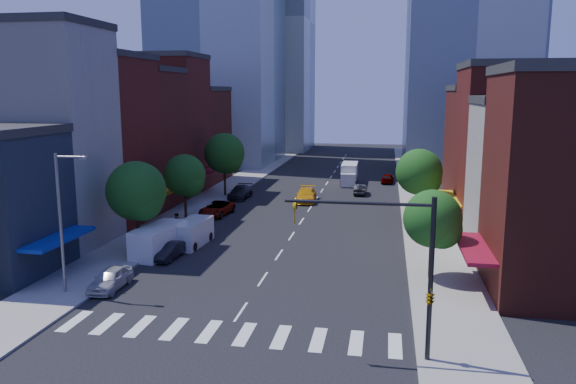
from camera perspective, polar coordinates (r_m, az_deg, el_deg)
name	(u,v)px	position (r m, az deg, el deg)	size (l,w,h in m)	color
ground	(241,312)	(34.25, -4.81, -12.04)	(220.00, 220.00, 0.00)	black
sidewalk_left	(226,190)	(74.72, -6.28, 0.22)	(5.00, 120.00, 0.15)	gray
sidewalk_right	(420,196)	(71.90, 13.23, -0.38)	(5.00, 120.00, 0.15)	gray
crosswalk	(227,333)	(31.59, -6.24, -14.04)	(19.00, 3.00, 0.01)	silver
bldg_left_1	(33,139)	(51.84, -24.48, 4.93)	(12.00, 8.00, 18.00)	silver
bldg_left_2	(87,142)	(59.10, -19.78, 4.81)	(12.00, 9.00, 16.00)	#5B1A15
bldg_left_3	(126,140)	(66.63, -16.14, 5.12)	(12.00, 8.00, 15.00)	#521C14
bldg_left_4	(156,126)	(74.26, -13.30, 6.50)	(12.00, 9.00, 17.00)	#5B1A15
bldg_left_5	(183,136)	(83.19, -10.66, 5.59)	(12.00, 10.00, 13.00)	#521C14
bldg_right_1	(553,183)	(47.87, 25.33, 0.87)	(12.00, 8.00, 12.00)	silver
bldg_right_2	(527,151)	(56.35, 23.08, 3.84)	(12.00, 10.00, 15.00)	#5B1A15
bldg_right_3	(504,151)	(66.17, 21.11, 3.93)	(12.00, 10.00, 13.00)	#521C14
tower_far_w	(270,22)	(129.21, -1.87, 16.89)	(18.00, 18.00, 56.00)	#9EA5AD
traffic_signal	(419,279)	(27.61, 13.14, -8.64)	(7.24, 2.24, 8.00)	black
streetlight	(63,214)	(38.22, -21.92, -2.12)	(2.25, 0.25, 9.00)	slate
tree_left_near	(138,193)	(46.63, -15.02, -0.13)	(4.80, 4.80, 7.30)	black
tree_left_mid	(186,177)	(56.70, -10.34, 1.50)	(4.20, 4.20, 6.65)	black
tree_left_far	(225,155)	(69.79, -6.38, 3.77)	(5.00, 5.00, 7.75)	black
tree_right_near	(435,221)	(39.67, 14.69, -2.89)	(4.00, 4.00, 6.20)	black
tree_right_far	(421,174)	(57.21, 13.32, 1.81)	(4.60, 4.60, 7.20)	black
parked_car_front	(110,279)	(39.34, -17.59, -8.40)	(1.69, 4.21, 1.43)	#ACADB1
parked_car_second	(169,251)	(45.10, -11.98, -5.85)	(1.37, 3.94, 1.30)	black
parked_car_third	(217,209)	(59.69, -7.25, -1.69)	(2.43, 5.26, 1.46)	#999999
parked_car_rear	(240,192)	(68.84, -4.88, -0.02)	(2.16, 5.31, 1.54)	black
cargo_van_near	(158,241)	(46.09, -13.09, -4.85)	(2.98, 5.87, 2.39)	silver
cargo_van_far	(191,233)	(48.46, -9.79, -4.15)	(2.38, 5.16, 2.14)	silver
taxi	(306,195)	(66.54, 1.84, -0.31)	(2.25, 5.55, 1.61)	#E49E0C
traffic_car_oncoming	(360,189)	(71.82, 7.37, 0.27)	(1.39, 4.00, 1.32)	black
traffic_car_far	(387,178)	(81.30, 10.07, 1.38)	(1.63, 4.05, 1.38)	#999999
box_truck	(349,174)	(79.89, 6.25, 1.80)	(2.31, 7.15, 2.87)	silver
pedestrian_near	(154,237)	(47.86, -13.45, -4.44)	(0.68, 0.44, 1.86)	#999999
pedestrian_far	(177,223)	(52.42, -11.26, -3.10)	(0.88, 0.69, 1.82)	#999999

